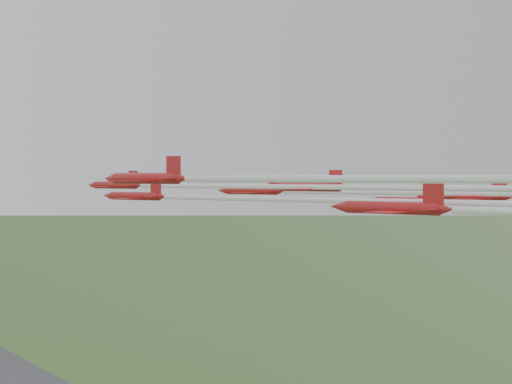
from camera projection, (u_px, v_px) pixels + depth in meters
jet_lead at (201, 186)px, 94.93m from camera, size 19.44×61.46×2.65m
jet_row2_left at (221, 198)px, 80.38m from camera, size 18.07×52.08×2.46m
jet_row2_right at (314, 192)px, 99.79m from camera, size 18.12×46.73×2.76m
jet_row3_left at (216, 179)px, 63.22m from camera, size 13.73×42.73×2.63m
jet_row3_mid at (376, 188)px, 82.61m from camera, size 14.63×43.11×2.63m
jet_row3_right at (465, 202)px, 104.48m from camera, size 13.13×46.46×2.56m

